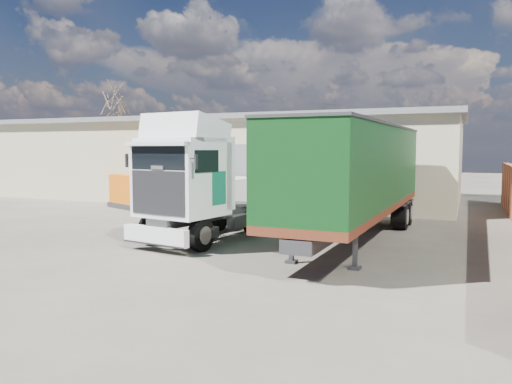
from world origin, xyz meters
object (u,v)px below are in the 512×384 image
at_px(tractor_unit, 198,189).
at_px(bare_tree, 120,95).
at_px(panel_van, 222,197).
at_px(orange_skip, 135,193).
at_px(box_trailer, 357,171).

bearing_deg(tractor_unit, bare_tree, 142.79).
xyz_separation_m(bare_tree, tractor_unit, (18.54, -19.36, -6.01)).
bearing_deg(tractor_unit, panel_van, 118.76).
bearing_deg(orange_skip, panel_van, 11.20).
height_order(panel_van, orange_skip, orange_skip).
relative_size(box_trailer, orange_skip, 3.59).
bearing_deg(orange_skip, bare_tree, 154.95).
distance_m(bare_tree, tractor_unit, 27.47).
relative_size(bare_tree, box_trailer, 0.76).
bearing_deg(box_trailer, tractor_unit, -155.12).
distance_m(tractor_unit, box_trailer, 5.71).
distance_m(bare_tree, orange_skip, 16.90).
bearing_deg(box_trailer, bare_tree, 145.52).
distance_m(tractor_unit, panel_van, 6.73).
distance_m(box_trailer, panel_van, 8.60).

